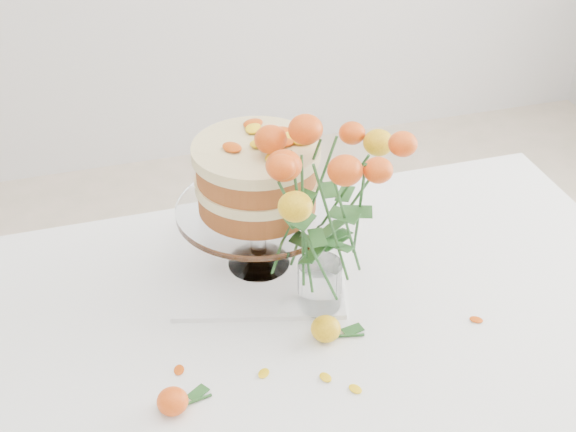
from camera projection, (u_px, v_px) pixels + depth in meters
name	position (u px, v px, depth m)	size (l,w,h in m)	color
table	(311.00, 355.00, 1.55)	(1.43, 0.93, 0.76)	tan
napkin	(259.00, 265.00, 1.64)	(0.33, 0.33, 0.01)	white
cake_stand	(257.00, 183.00, 1.53)	(0.32, 0.32, 0.29)	white
rose_vase	(322.00, 200.00, 1.40)	(0.34, 0.34, 0.42)	white
loose_rose_near	(326.00, 329.00, 1.46)	(0.10, 0.06, 0.05)	yellow
loose_rose_far	(173.00, 401.00, 1.31)	(0.09, 0.05, 0.04)	#DE430A
stray_petal_a	(264.00, 373.00, 1.39)	(0.03, 0.02, 0.00)	yellow
stray_petal_b	(326.00, 378.00, 1.39)	(0.03, 0.02, 0.00)	yellow
stray_petal_c	(355.00, 389.00, 1.36)	(0.03, 0.02, 0.00)	yellow
stray_petal_d	(179.00, 370.00, 1.40)	(0.03, 0.02, 0.00)	yellow
stray_petal_e	(163.00, 404.00, 1.33)	(0.03, 0.02, 0.00)	yellow
stray_petal_f	(476.00, 320.00, 1.51)	(0.03, 0.02, 0.00)	yellow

